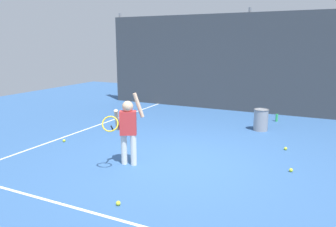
% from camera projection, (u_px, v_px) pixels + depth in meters
% --- Properties ---
extents(ground_plane, '(20.00, 20.00, 0.00)m').
position_uv_depth(ground_plane, '(179.00, 163.00, 6.24)').
color(ground_plane, '#335B93').
extents(court_line_baseline, '(9.00, 0.05, 0.00)m').
position_uv_depth(court_line_baseline, '(109.00, 217.00, 4.30)').
color(court_line_baseline, white).
rests_on(court_line_baseline, ground).
extents(court_line_sideline, '(0.05, 9.00, 0.00)m').
position_uv_depth(court_line_sideline, '(81.00, 131.00, 8.49)').
color(court_line_sideline, white).
rests_on(court_line_sideline, ground).
extents(back_fence_windscreen, '(10.02, 0.08, 3.15)m').
position_uv_depth(back_fence_windscreen, '(247.00, 63.00, 10.58)').
color(back_fence_windscreen, '#383D42').
rests_on(back_fence_windscreen, ground).
extents(fence_post_0, '(0.09, 0.09, 3.30)m').
position_uv_depth(fence_post_0, '(121.00, 58.00, 12.70)').
color(fence_post_0, slate).
rests_on(fence_post_0, ground).
extents(fence_post_1, '(0.09, 0.09, 3.30)m').
position_uv_depth(fence_post_1, '(248.00, 61.00, 10.61)').
color(fence_post_1, slate).
rests_on(fence_post_1, ground).
extents(tennis_player, '(0.51, 0.81, 1.35)m').
position_uv_depth(tennis_player, '(127.00, 127.00, 6.00)').
color(tennis_player, silver).
rests_on(tennis_player, ground).
extents(ball_hopper, '(0.38, 0.38, 0.56)m').
position_uv_depth(ball_hopper, '(261.00, 120.00, 8.49)').
color(ball_hopper, gray).
rests_on(ball_hopper, ground).
extents(water_bottle, '(0.07, 0.07, 0.22)m').
position_uv_depth(water_bottle, '(277.00, 118.00, 9.50)').
color(water_bottle, green).
rests_on(water_bottle, ground).
extents(tennis_ball_0, '(0.07, 0.07, 0.07)m').
position_uv_depth(tennis_ball_0, '(257.00, 119.00, 9.70)').
color(tennis_ball_0, '#CCE033').
rests_on(tennis_ball_0, ground).
extents(tennis_ball_1, '(0.07, 0.07, 0.07)m').
position_uv_depth(tennis_ball_1, '(118.00, 203.00, 4.61)').
color(tennis_ball_1, '#CCE033').
rests_on(tennis_ball_1, ground).
extents(tennis_ball_3, '(0.07, 0.07, 0.07)m').
position_uv_depth(tennis_ball_3, '(286.00, 149.00, 6.98)').
color(tennis_ball_3, '#CCE033').
rests_on(tennis_ball_3, ground).
extents(tennis_ball_4, '(0.07, 0.07, 0.07)m').
position_uv_depth(tennis_ball_4, '(64.00, 141.00, 7.55)').
color(tennis_ball_4, '#CCE033').
rests_on(tennis_ball_4, ground).
extents(tennis_ball_5, '(0.07, 0.07, 0.07)m').
position_uv_depth(tennis_ball_5, '(291.00, 170.00, 5.80)').
color(tennis_ball_5, '#CCE033').
rests_on(tennis_ball_5, ground).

